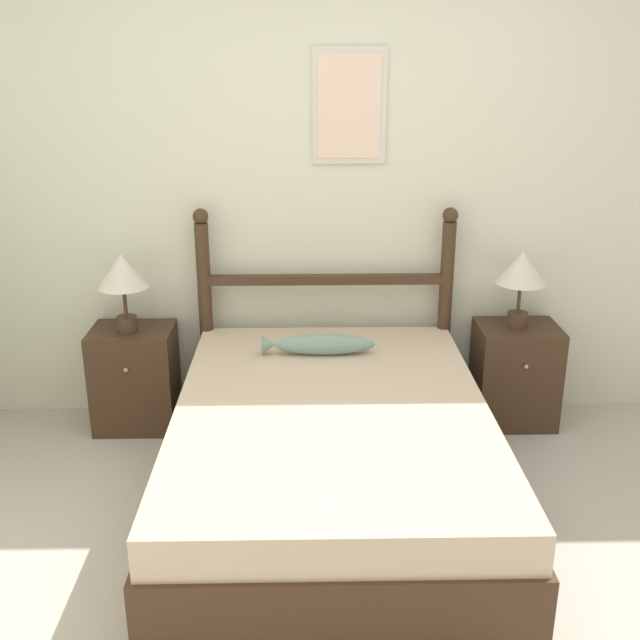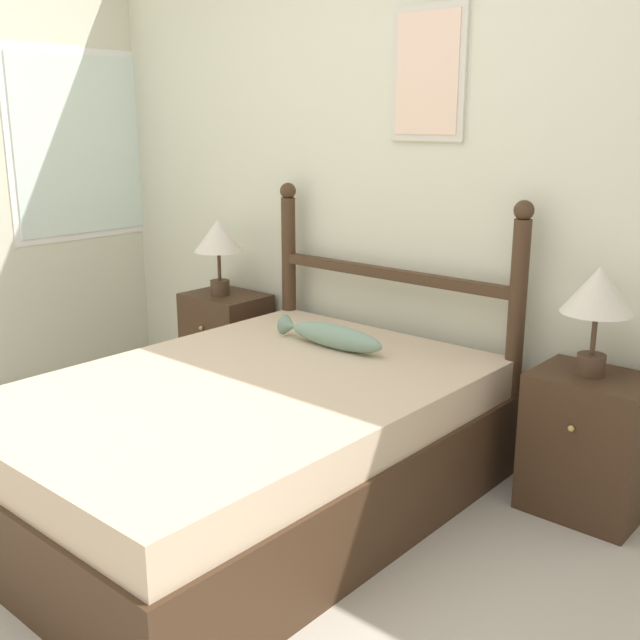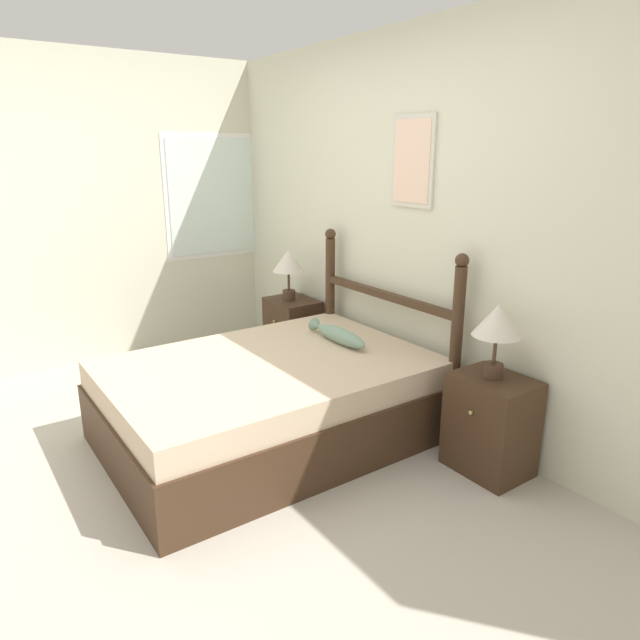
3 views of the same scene
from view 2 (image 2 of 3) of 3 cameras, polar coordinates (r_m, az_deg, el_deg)
name	(u,v)px [view 2 (image 2 of 3)]	position (r m, az deg, el deg)	size (l,w,h in m)	color
ground_plane	(114,576)	(2.80, -15.45, -18.26)	(16.00, 16.00, 0.00)	#B7AD9E
wall_back	(412,172)	(3.59, 6.99, 11.13)	(6.40, 0.08, 2.55)	beige
bed	(247,444)	(3.04, -5.61, -9.37)	(1.39, 1.97, 0.52)	#3D2819
headboard	(389,306)	(3.60, 5.28, 1.10)	(1.40, 0.08, 1.20)	#3D2819
nightstand_left	(227,343)	(4.30, -7.10, -1.73)	(0.44, 0.37, 0.57)	#3D2819
nightstand_right	(588,444)	(3.15, 19.72, -8.88)	(0.44, 0.37, 0.57)	#3D2819
table_lamp_left	(218,239)	(4.16, -7.76, 6.12)	(0.27, 0.27, 0.42)	#422D1E
table_lamp_right	(598,295)	(2.97, 20.40, 1.76)	(0.27, 0.27, 0.42)	#422D1E
fish_pillow	(331,335)	(3.35, 0.85, -1.19)	(0.57, 0.11, 0.11)	gray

